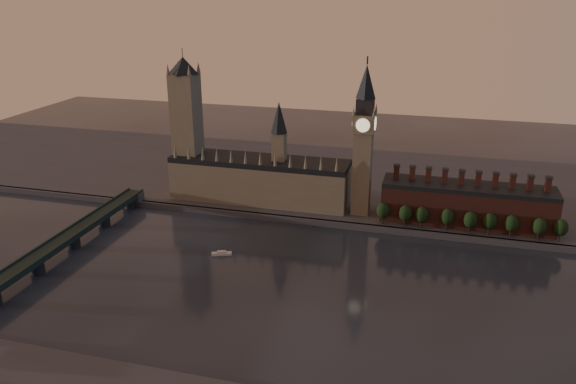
# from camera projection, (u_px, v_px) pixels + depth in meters

# --- Properties ---
(ground) EXTENTS (900.00, 900.00, 0.00)m
(ground) POSITION_uv_depth(u_px,v_px,m) (311.00, 295.00, 295.84)
(ground) COLOR black
(ground) RESTS_ON ground
(north_bank) EXTENTS (900.00, 182.00, 4.00)m
(north_bank) POSITION_uv_depth(u_px,v_px,m) (360.00, 183.00, 456.14)
(north_bank) COLOR #404044
(north_bank) RESTS_ON ground
(palace_of_westminster) EXTENTS (130.00, 30.30, 74.00)m
(palace_of_westminster) POSITION_uv_depth(u_px,v_px,m) (260.00, 177.00, 407.90)
(palace_of_westminster) COLOR #756D53
(palace_of_westminster) RESTS_ON north_bank
(victoria_tower) EXTENTS (24.00, 24.00, 108.00)m
(victoria_tower) POSITION_uv_depth(u_px,v_px,m) (187.00, 122.00, 408.43)
(victoria_tower) COLOR #756D53
(victoria_tower) RESTS_ON north_bank
(big_ben) EXTENTS (15.00, 15.00, 107.00)m
(big_ben) POSITION_uv_depth(u_px,v_px,m) (364.00, 139.00, 372.96)
(big_ben) COLOR #756D53
(big_ben) RESTS_ON north_bank
(chimney_block) EXTENTS (110.00, 25.00, 37.00)m
(chimney_block) POSITION_uv_depth(u_px,v_px,m) (467.00, 204.00, 369.53)
(chimney_block) COLOR #5D2C23
(chimney_block) RESTS_ON north_bank
(embankment_tree_0) EXTENTS (8.60, 8.60, 14.88)m
(embankment_tree_0) POSITION_uv_depth(u_px,v_px,m) (383.00, 211.00, 370.00)
(embankment_tree_0) COLOR black
(embankment_tree_0) RESTS_ON north_bank
(embankment_tree_1) EXTENTS (8.60, 8.60, 14.88)m
(embankment_tree_1) POSITION_uv_depth(u_px,v_px,m) (405.00, 213.00, 365.85)
(embankment_tree_1) COLOR black
(embankment_tree_1) RESTS_ON north_bank
(embankment_tree_2) EXTENTS (8.60, 8.60, 14.88)m
(embankment_tree_2) POSITION_uv_depth(u_px,v_px,m) (422.00, 215.00, 363.57)
(embankment_tree_2) COLOR black
(embankment_tree_2) RESTS_ON north_bank
(embankment_tree_3) EXTENTS (8.60, 8.60, 14.88)m
(embankment_tree_3) POSITION_uv_depth(u_px,v_px,m) (447.00, 217.00, 360.15)
(embankment_tree_3) COLOR black
(embankment_tree_3) RESTS_ON north_bank
(embankment_tree_4) EXTENTS (8.60, 8.60, 14.88)m
(embankment_tree_4) POSITION_uv_depth(u_px,v_px,m) (470.00, 220.00, 355.62)
(embankment_tree_4) COLOR black
(embankment_tree_4) RESTS_ON north_bank
(embankment_tree_5) EXTENTS (8.60, 8.60, 14.88)m
(embankment_tree_5) POSITION_uv_depth(u_px,v_px,m) (490.00, 221.00, 353.68)
(embankment_tree_5) COLOR black
(embankment_tree_5) RESTS_ON north_bank
(embankment_tree_6) EXTENTS (8.60, 8.60, 14.88)m
(embankment_tree_6) POSITION_uv_depth(u_px,v_px,m) (512.00, 223.00, 350.30)
(embankment_tree_6) COLOR black
(embankment_tree_6) RESTS_ON north_bank
(embankment_tree_7) EXTENTS (8.60, 8.60, 14.88)m
(embankment_tree_7) POSITION_uv_depth(u_px,v_px,m) (540.00, 226.00, 346.09)
(embankment_tree_7) COLOR black
(embankment_tree_7) RESTS_ON north_bank
(embankment_tree_8) EXTENTS (8.60, 8.60, 14.88)m
(embankment_tree_8) POSITION_uv_depth(u_px,v_px,m) (561.00, 228.00, 344.20)
(embankment_tree_8) COLOR black
(embankment_tree_8) RESTS_ON north_bank
(westminster_bridge) EXTENTS (14.00, 200.00, 11.55)m
(westminster_bridge) POSITION_uv_depth(u_px,v_px,m) (52.00, 250.00, 328.64)
(westminster_bridge) COLOR #1B2A25
(westminster_bridge) RESTS_ON ground
(river_boat) EXTENTS (12.56, 7.40, 2.42)m
(river_boat) POSITION_uv_depth(u_px,v_px,m) (222.00, 253.00, 339.35)
(river_boat) COLOR silver
(river_boat) RESTS_ON ground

